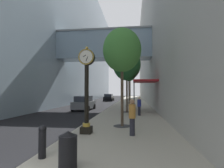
{
  "coord_description": "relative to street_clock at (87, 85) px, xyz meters",
  "views": [
    {
      "loc": [
        3.36,
        -3.51,
        2.33
      ],
      "look_at": [
        0.85,
        16.49,
        3.12
      ],
      "focal_mm": 28.42,
      "sensor_mm": 36.0,
      "label": 1
    }
  ],
  "objects": [
    {
      "name": "trash_bin",
      "position": [
        0.59,
        -4.1,
        -1.95
      ],
      "size": [
        0.53,
        0.53,
        1.05
      ],
      "color": "black",
      "rests_on": "sidewalk_right"
    },
    {
      "name": "street_tree_mid_near",
      "position": [
        1.72,
        9.47,
        2.43
      ],
      "size": [
        2.89,
        2.89,
        6.6
      ],
      "color": "#333335",
      "rests_on": "sidewalk_right"
    },
    {
      "name": "bollard_nearest",
      "position": [
        -0.52,
        -3.47,
        -1.93
      ],
      "size": [
        0.26,
        0.26,
        1.07
      ],
      "color": "black",
      "rests_on": "sidewalk_right"
    },
    {
      "name": "street_tree_near",
      "position": [
        1.72,
        2.08,
        2.25
      ],
      "size": [
        2.41,
        2.41,
        6.16
      ],
      "color": "#333335",
      "rests_on": "sidewalk_right"
    },
    {
      "name": "car_black_mid",
      "position": [
        -3.38,
        31.58,
        -1.83
      ],
      "size": [
        2.16,
        4.28,
        1.63
      ],
      "color": "black",
      "rests_on": "ground"
    },
    {
      "name": "car_grey_near",
      "position": [
        -3.63,
        12.1,
        -1.8
      ],
      "size": [
        2.12,
        4.37,
        1.71
      ],
      "color": "slate",
      "rests_on": "ground"
    },
    {
      "name": "pedestrian_by_clock",
      "position": [
        2.91,
        7.02,
        -1.6
      ],
      "size": [
        0.46,
        0.46,
        1.67
      ],
      "color": "#23232D",
      "rests_on": "sidewalk_right"
    },
    {
      "name": "storefront_awning",
      "position": [
        3.54,
        9.71,
        0.66
      ],
      "size": [
        2.4,
        3.6,
        3.3
      ],
      "color": "maroon",
      "rests_on": "sidewalk_right"
    },
    {
      "name": "pedestrian_walking",
      "position": [
        2.36,
        -0.16,
        -1.53
      ],
      "size": [
        0.43,
        0.43,
        1.78
      ],
      "color": "#23232D",
      "rests_on": "sidewalk_right"
    },
    {
      "name": "street_clock",
      "position": [
        0.0,
        0.0,
        0.0
      ],
      "size": [
        0.84,
        0.55,
        4.53
      ],
      "color": "black",
      "rests_on": "sidewalk_right"
    },
    {
      "name": "building_block_right",
      "position": [
        9.28,
        24.51,
        11.19
      ],
      "size": [
        9.0,
        80.0,
        27.63
      ],
      "color": "#B7B2A8",
      "rests_on": "ground"
    },
    {
      "name": "sidewalk_right",
      "position": [
        1.94,
        24.51,
        -2.56
      ],
      "size": [
        5.67,
        80.0,
        0.14
      ],
      "primitive_type": "cube",
      "color": "#ADA593",
      "rests_on": "ground"
    },
    {
      "name": "building_block_left",
      "position": [
        -12.54,
        24.44,
        11.96
      ],
      "size": [
        22.21,
        80.0,
        29.27
      ],
      "color": "#93A8B7",
      "rests_on": "ground"
    },
    {
      "name": "street_tree_mid_far",
      "position": [
        1.72,
        16.86,
        2.35
      ],
      "size": [
        2.2,
        2.2,
        6.14
      ],
      "color": "#333335",
      "rests_on": "sidewalk_right"
    },
    {
      "name": "street_tree_far",
      "position": [
        1.72,
        24.26,
        2.83
      ],
      "size": [
        2.14,
        2.14,
        6.6
      ],
      "color": "#333335",
      "rests_on": "sidewalk_right"
    },
    {
      "name": "ground_plane",
      "position": [
        -0.89,
        21.51,
        -2.63
      ],
      "size": [
        110.0,
        110.0,
        0.0
      ],
      "primitive_type": "plane",
      "color": "black",
      "rests_on": "ground"
    },
    {
      "name": "bollard_third",
      "position": [
        -0.52,
        2.05,
        -1.93
      ],
      "size": [
        0.26,
        0.26,
        1.07
      ],
      "color": "black",
      "rests_on": "sidewalk_right"
    }
  ]
}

